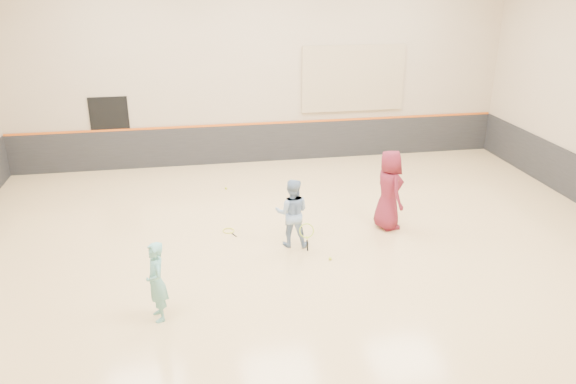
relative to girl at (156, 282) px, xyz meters
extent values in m
cube|color=tan|center=(2.93, 2.15, -0.81)|extent=(15.00, 12.00, 0.20)
cube|color=#BFA98B|center=(2.93, 8.16, 2.29)|extent=(15.00, 0.02, 6.00)
cube|color=#BFA98B|center=(2.93, -3.86, 2.29)|extent=(15.00, 0.02, 6.00)
cube|color=#232326|center=(2.93, 8.12, -0.11)|extent=(14.90, 0.04, 1.20)
cube|color=#D85914|center=(2.93, 8.11, 0.51)|extent=(14.90, 0.03, 0.06)
cube|color=tan|center=(5.73, 8.10, 1.79)|extent=(3.20, 0.08, 2.00)
cube|color=black|center=(-1.57, 8.13, 0.39)|extent=(1.10, 0.05, 2.20)
imported|color=#65B0AC|center=(0.00, 0.00, 0.00)|extent=(0.46, 0.59, 1.43)
imported|color=#7D99C1|center=(2.75, 2.32, 0.04)|extent=(0.85, 0.73, 1.52)
imported|color=maroon|center=(5.10, 2.82, 0.22)|extent=(0.70, 0.98, 1.86)
sphere|color=#C7D431|center=(3.40, 1.49, -0.68)|extent=(0.07, 0.07, 0.07)
sphere|color=#C4E735|center=(5.18, 2.58, 0.52)|extent=(0.07, 0.07, 0.07)
sphere|color=#CBD732|center=(1.58, 5.89, -0.68)|extent=(0.07, 0.07, 0.07)
camera|label=1|loc=(0.73, -8.46, 4.89)|focal=35.00mm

